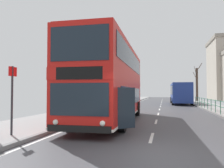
{
  "coord_description": "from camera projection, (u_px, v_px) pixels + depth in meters",
  "views": [
    {
      "loc": [
        0.5,
        -6.3,
        1.77
      ],
      "look_at": [
        -2.51,
        6.59,
        2.24
      ],
      "focal_mm": 36.03,
      "sensor_mm": 36.0,
      "label": 1
    }
  ],
  "objects": [
    {
      "name": "ground",
      "position": [
        121.0,
        153.0,
        6.34
      ],
      "size": [
        15.8,
        140.0,
        0.2
      ],
      "color": "#434348"
    },
    {
      "name": "double_decker_bus_main",
      "position": [
        111.0,
        82.0,
        13.51
      ],
      "size": [
        3.43,
        11.29,
        4.47
      ],
      "color": "red",
      "rests_on": "ground"
    },
    {
      "name": "background_bus_far_lane",
      "position": [
        180.0,
        93.0,
        33.27
      ],
      "size": [
        2.7,
        10.43,
        3.0
      ],
      "color": "navy",
      "rests_on": "ground"
    },
    {
      "name": "pedestrian_railing_far_kerb",
      "position": [
        220.0,
        105.0,
        16.27
      ],
      "size": [
        0.05,
        26.97,
        1.0
      ],
      "color": "#236B4C",
      "rests_on": "ground"
    },
    {
      "name": "bus_stop_sign_near",
      "position": [
        12.0,
        92.0,
        8.54
      ],
      "size": [
        0.08,
        0.44,
        2.61
      ],
      "color": "#2D2D33",
      "rests_on": "ground"
    },
    {
      "name": "bare_tree_far_00",
      "position": [
        197.0,
        83.0,
        40.83
      ],
      "size": [
        1.83,
        1.94,
        6.95
      ],
      "color": "#423328",
      "rests_on": "ground"
    }
  ]
}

